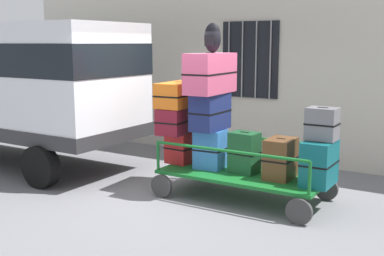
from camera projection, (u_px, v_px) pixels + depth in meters
The scene contains 16 objects.
ground_plane at pixel (183, 193), 7.69m from camera, with size 40.00×40.00×0.00m, color slate.
building_wall at pixel (261, 34), 9.68m from camera, with size 12.00×0.38×5.00m.
van at pixel (24, 79), 9.30m from camera, with size 4.60×2.09×2.67m.
luggage_cart at pixel (243, 177), 7.38m from camera, with size 2.53×1.25×0.40m.
cart_railing at pixel (244, 148), 7.30m from camera, with size 2.43×1.11×0.46m.
suitcase_left_bottom at pixel (180, 147), 7.94m from camera, with size 0.42×0.40×0.51m.
suitcase_left_middle at pixel (180, 119), 7.85m from camera, with size 0.49×0.97×0.41m.
suitcase_left_top at pixel (180, 94), 7.79m from camera, with size 0.51×0.96×0.40m.
suitcase_midleft_bottom at pixel (210, 149), 7.61m from camera, with size 0.47×0.45×0.61m.
suitcase_midleft_middle at pixel (210, 112), 7.50m from camera, with size 0.38×0.70×0.56m.
suitcase_midleft_top at pixel (211, 73), 7.41m from camera, with size 0.48×1.03×0.61m.
suitcase_center_bottom at pixel (244, 153), 7.33m from camera, with size 0.44×0.36×0.62m.
suitcase_midright_bottom at pixel (280, 159), 7.03m from camera, with size 0.38×0.54×0.59m.
suitcase_right_bottom at pixel (319, 163), 6.70m from camera, with size 0.39×0.60×0.62m.
suitcase_right_middle at pixel (322, 124), 6.65m from camera, with size 0.41×0.33×0.45m.
backpack at pixel (212, 38), 7.29m from camera, with size 0.27×0.22×0.44m.
Camera 1 is at (4.02, -6.21, 2.34)m, focal length 45.85 mm.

